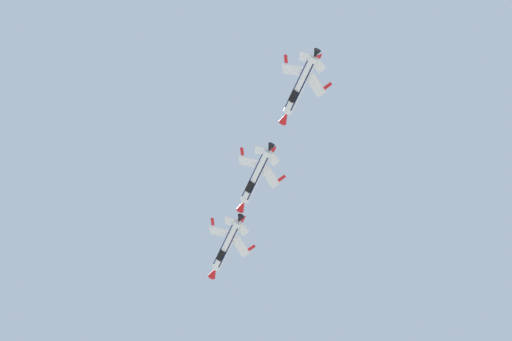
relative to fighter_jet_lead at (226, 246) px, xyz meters
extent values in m
cylinder|color=white|center=(0.08, -0.27, 0.00)|extent=(5.03, 11.99, 1.70)
cube|color=#191E4C|center=(-0.13, -0.33, -0.42)|extent=(4.26, 10.08, 1.03)
cone|color=red|center=(-1.95, 6.59, 0.00)|extent=(2.18, 2.74, 1.56)
cone|color=black|center=(1.99, -6.74, 0.00)|extent=(1.76, 1.92, 1.36)
ellipsoid|color=#192333|center=(-0.39, 2.34, 0.56)|extent=(2.33, 3.49, 1.49)
cube|color=black|center=(-0.89, 1.69, -0.72)|extent=(1.93, 2.50, 1.26)
cube|color=white|center=(-1.69, -2.58, 1.14)|extent=(4.11, 2.62, 2.13)
cube|color=red|center=(-3.15, -4.18, 2.11)|extent=(0.91, 1.69, 0.47)
cube|color=white|center=(2.74, -1.27, -1.29)|extent=(4.05, 4.02, 2.13)
cube|color=red|center=(4.84, -1.82, -2.27)|extent=(1.55, 1.56, 0.47)
cube|color=white|center=(0.23, -5.54, 0.71)|extent=(2.18, 1.89, 1.17)
cube|color=white|center=(2.82, -4.78, -0.71)|extent=(2.64, 2.59, 1.17)
cube|color=red|center=(2.25, -4.64, 1.60)|extent=(2.07, 2.89, 2.39)
cylinder|color=white|center=(4.30, -15.68, 1.63)|extent=(5.03, 11.99, 1.70)
cube|color=#191E4C|center=(4.07, -15.74, 1.22)|extent=(4.24, 10.08, 1.08)
cone|color=red|center=(2.27, -8.82, 1.63)|extent=(2.18, 2.74, 1.56)
cone|color=black|center=(6.21, -22.15, 1.63)|extent=(1.76, 1.92, 1.36)
ellipsoid|color=#192333|center=(3.86, -13.05, 2.18)|extent=(2.35, 3.50, 1.51)
cube|color=black|center=(3.29, -13.72, 0.93)|extent=(1.94, 2.50, 1.28)
cube|color=white|center=(2.59, -17.97, 2.88)|extent=(4.03, 2.61, 2.30)
cube|color=red|center=(1.17, -19.56, 3.94)|extent=(0.91, 1.68, 0.49)
cube|color=white|center=(6.90, -16.70, 0.23)|extent=(3.99, 3.96, 2.30)
cube|color=red|center=(8.95, -17.26, -0.84)|extent=(1.55, 1.56, 0.49)
cube|color=white|center=(4.48, -20.94, 2.40)|extent=(2.13, 1.88, 1.25)
cube|color=white|center=(7.00, -20.20, 0.85)|extent=(2.61, 2.56, 1.25)
cube|color=red|center=(6.54, -20.02, 3.19)|extent=(2.17, 2.92, 2.34)
cylinder|color=white|center=(10.38, -34.85, 3.13)|extent=(5.03, 11.99, 1.70)
cube|color=#191E4C|center=(10.15, -34.92, 2.73)|extent=(4.24, 10.07, 1.10)
cone|color=red|center=(8.36, -27.99, 3.13)|extent=(2.18, 2.74, 1.56)
cone|color=black|center=(12.29, -41.32, 3.13)|extent=(1.76, 1.92, 1.36)
ellipsoid|color=#192333|center=(9.96, -32.22, 3.67)|extent=(2.36, 3.50, 1.51)
cube|color=black|center=(9.36, -32.90, 2.44)|extent=(1.94, 2.50, 1.29)
cube|color=white|center=(8.70, -37.14, 4.43)|extent=(3.98, 2.60, 2.38)
cube|color=red|center=(7.30, -38.71, 5.54)|extent=(0.91, 1.68, 0.50)
cube|color=white|center=(12.95, -35.88, 1.68)|extent=(3.95, 3.93, 2.38)
cube|color=red|center=(14.98, -36.44, 0.57)|extent=(1.55, 1.56, 0.50)
cube|color=white|center=(10.58, -40.11, 3.93)|extent=(2.11, 1.88, 1.30)
cube|color=white|center=(13.07, -39.37, 2.33)|extent=(2.59, 2.55, 1.30)
cube|color=red|center=(12.66, -39.18, 4.67)|extent=(2.21, 2.93, 2.32)
camera|label=1|loc=(-5.32, -106.86, -151.38)|focal=65.76mm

